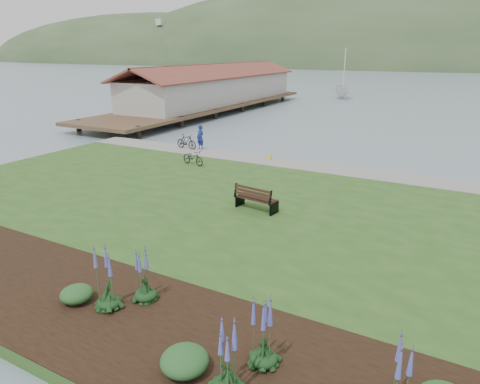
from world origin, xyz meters
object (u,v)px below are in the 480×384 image
at_px(park_bench, 255,198).
at_px(sailboat, 342,99).
at_px(person, 200,135).
at_px(bicycle_a, 193,157).

relative_size(park_bench, sailboat, 0.08).
distance_m(park_bench, person, 12.27).
relative_size(person, bicycle_a, 1.17).
relative_size(park_bench, bicycle_a, 1.13).
distance_m(park_bench, bicycle_a, 8.43).
height_order(park_bench, bicycle_a, park_bench).
height_order(park_bench, person, person).
xyz_separation_m(park_bench, bicycle_a, (-6.72, 5.08, -0.12)).
bearing_deg(bicycle_a, person, 40.79).
xyz_separation_m(bicycle_a, sailboat, (-3.37, 43.86, -0.84)).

